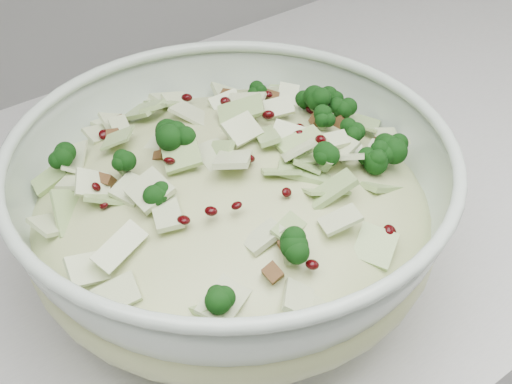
% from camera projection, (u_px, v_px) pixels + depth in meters
% --- Properties ---
extents(mixing_bowl, '(0.37, 0.37, 0.14)m').
position_uv_depth(mixing_bowl, '(232.00, 215.00, 0.55)').
color(mixing_bowl, '#B8CAB8').
rests_on(mixing_bowl, counter).
extents(salad, '(0.42, 0.42, 0.14)m').
position_uv_depth(salad, '(232.00, 193.00, 0.54)').
color(salad, '#C6D18F').
rests_on(salad, mixing_bowl).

